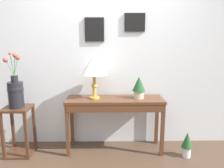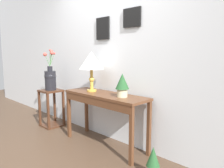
{
  "view_description": "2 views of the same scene",
  "coord_description": "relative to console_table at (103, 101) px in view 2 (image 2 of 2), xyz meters",
  "views": [
    {
      "loc": [
        0.03,
        -1.67,
        1.52
      ],
      "look_at": [
        0.08,
        1.28,
        0.94
      ],
      "focal_mm": 34.27,
      "sensor_mm": 36.0,
      "label": 1
    },
    {
      "loc": [
        2.24,
        -0.87,
        1.32
      ],
      "look_at": [
        0.2,
        1.22,
        0.9
      ],
      "focal_mm": 34.39,
      "sensor_mm": 36.0,
      "label": 2
    }
  ],
  "objects": [
    {
      "name": "console_table",
      "position": [
        0.0,
        0.0,
        0.0
      ],
      "size": [
        1.32,
        0.42,
        0.76
      ],
      "color": "#56331E",
      "rests_on": "ground"
    },
    {
      "name": "back_wall_with_art",
      "position": [
        -0.12,
        0.32,
        0.74
      ],
      "size": [
        9.0,
        0.13,
        2.8
      ],
      "color": "silver",
      "rests_on": "ground"
    },
    {
      "name": "table_lamp",
      "position": [
        -0.28,
        0.02,
        0.54
      ],
      "size": [
        0.36,
        0.36,
        0.58
      ],
      "color": "gold",
      "rests_on": "console_table"
    },
    {
      "name": "pedestal_stand_left",
      "position": [
        -1.3,
        -0.07,
        -0.32
      ],
      "size": [
        0.35,
        0.35,
        0.67
      ],
      "color": "#472819",
      "rests_on": "ground"
    },
    {
      "name": "flower_vase_tall",
      "position": [
        -1.3,
        -0.07,
        0.23
      ],
      "size": [
        0.2,
        0.2,
        0.72
      ],
      "color": "black",
      "rests_on": "pedestal_stand_left"
    },
    {
      "name": "potted_plant_floor",
      "position": [
        0.96,
        -0.19,
        -0.46
      ],
      "size": [
        0.14,
        0.14,
        0.35
      ],
      "color": "silver",
      "rests_on": "ground"
    },
    {
      "name": "potted_plant_on_console",
      "position": [
        0.33,
        0.02,
        0.27
      ],
      "size": [
        0.18,
        0.18,
        0.3
      ],
      "color": "beige",
      "rests_on": "console_table"
    }
  ]
}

